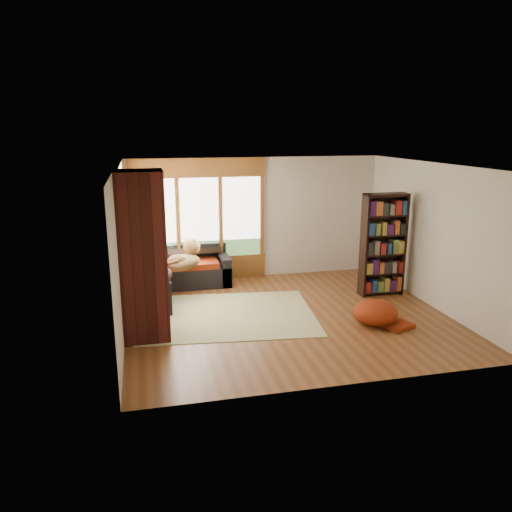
{
  "coord_description": "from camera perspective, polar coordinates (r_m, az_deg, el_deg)",
  "views": [
    {
      "loc": [
        -2.39,
        -7.86,
        3.2
      ],
      "look_at": [
        -0.41,
        0.62,
        0.95
      ],
      "focal_mm": 35.0,
      "sensor_mm": 36.0,
      "label": 1
    }
  ],
  "objects": [
    {
      "name": "roller_blind",
      "position": [
        10.0,
        -14.77,
        5.66
      ],
      "size": [
        0.03,
        0.72,
        0.9
      ],
      "primitive_type": "cube",
      "color": "gray",
      "rests_on": "wall_left"
    },
    {
      "name": "brick_chimney",
      "position": [
        7.75,
        -12.79,
        -0.08
      ],
      "size": [
        0.7,
        0.7,
        2.6
      ],
      "primitive_type": "cube",
      "color": "#471914",
      "rests_on": "ground"
    },
    {
      "name": "dog_brindle",
      "position": [
        9.07,
        -11.37,
        -1.32
      ],
      "size": [
        0.6,
        0.91,
        0.48
      ],
      "rotation": [
        0.0,
        0.0,
        1.65
      ],
      "color": "black",
      "rests_on": "sectional_sofa"
    },
    {
      "name": "windows_left",
      "position": [
        9.26,
        -14.91,
        2.45
      ],
      "size": [
        0.1,
        2.62,
        1.9
      ],
      "color": "brown",
      "rests_on": "wall_left"
    },
    {
      "name": "wall_left",
      "position": [
        8.1,
        -15.3,
        0.39
      ],
      "size": [
        0.04,
        5.0,
        2.6
      ],
      "primitive_type": "cube",
      "color": "silver",
      "rests_on": "ground"
    },
    {
      "name": "floor",
      "position": [
        8.82,
        3.55,
        -6.83
      ],
      "size": [
        5.5,
        5.5,
        0.0
      ],
      "primitive_type": "plane",
      "color": "brown",
      "rests_on": "ground"
    },
    {
      "name": "throw_pillows",
      "position": [
        9.93,
        -9.69,
        0.14
      ],
      "size": [
        1.98,
        1.68,
        0.45
      ],
      "color": "black",
      "rests_on": "sectional_sofa"
    },
    {
      "name": "wall_right",
      "position": [
        9.58,
        19.65,
        2.19
      ],
      "size": [
        0.04,
        5.0,
        2.6
      ],
      "primitive_type": "cube",
      "color": "silver",
      "rests_on": "ground"
    },
    {
      "name": "dog_tan",
      "position": [
        9.75,
        -8.12,
        -0.05
      ],
      "size": [
        0.95,
        0.98,
        0.48
      ],
      "rotation": [
        0.0,
        0.0,
        0.85
      ],
      "color": "brown",
      "rests_on": "sectional_sofa"
    },
    {
      "name": "pouf",
      "position": [
        8.62,
        13.46,
        -6.22
      ],
      "size": [
        0.84,
        0.84,
        0.4
      ],
      "primitive_type": "ellipsoid",
      "rotation": [
        0.0,
        0.0,
        0.13
      ],
      "color": "#962B0D",
      "rests_on": "area_rug"
    },
    {
      "name": "area_rug",
      "position": [
        8.84,
        -3.26,
        -6.73
      ],
      "size": [
        3.24,
        2.61,
        0.01
      ],
      "primitive_type": "cube",
      "rotation": [
        0.0,
        0.0,
        -0.11
      ],
      "color": "beige",
      "rests_on": "ground"
    },
    {
      "name": "ceiling",
      "position": [
        8.24,
        3.83,
        10.27
      ],
      "size": [
        5.5,
        5.5,
        0.0
      ],
      "primitive_type": "plane",
      "color": "white"
    },
    {
      "name": "windows_back",
      "position": [
        10.57,
        -6.47,
        4.3
      ],
      "size": [
        2.82,
        0.1,
        1.9
      ],
      "color": "brown",
      "rests_on": "wall_back"
    },
    {
      "name": "bookshelf",
      "position": [
        9.95,
        14.33,
        1.25
      ],
      "size": [
        0.86,
        0.29,
        2.0
      ],
      "color": "black",
      "rests_on": "ground"
    },
    {
      "name": "sectional_sofa",
      "position": [
        10.0,
        -10.07,
        -2.6
      ],
      "size": [
        2.2,
        2.2,
        0.8
      ],
      "rotation": [
        0.0,
        0.0,
        -0.04
      ],
      "color": "black",
      "rests_on": "ground"
    },
    {
      "name": "wall_front",
      "position": [
        6.17,
        10.37,
        -3.7
      ],
      "size": [
        5.5,
        0.04,
        2.6
      ],
      "primitive_type": "cube",
      "color": "silver",
      "rests_on": "ground"
    },
    {
      "name": "wall_back",
      "position": [
        10.8,
        -0.13,
        4.34
      ],
      "size": [
        5.5,
        0.04,
        2.6
      ],
      "primitive_type": "cube",
      "color": "silver",
      "rests_on": "ground"
    }
  ]
}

